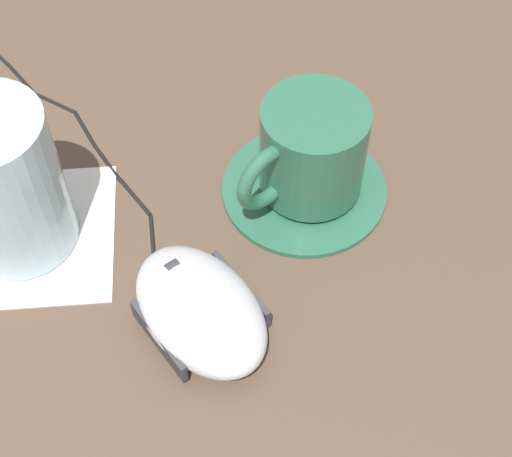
{
  "coord_description": "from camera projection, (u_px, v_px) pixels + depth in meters",
  "views": [
    {
      "loc": [
        -0.37,
        0.06,
        0.45
      ],
      "look_at": [
        -0.07,
        -0.03,
        0.03
      ],
      "focal_mm": 55.0,
      "sensor_mm": 36.0,
      "label": 1
    }
  ],
  "objects": [
    {
      "name": "mouse_cable",
      "position": [
        75.0,
        133.0,
        0.61
      ],
      "size": [
        0.27,
        0.1,
        0.0
      ],
      "color": "black",
      "rests_on": "ground"
    },
    {
      "name": "saucer",
      "position": [
        304.0,
        187.0,
        0.58
      ],
      "size": [
        0.12,
        0.12,
        0.01
      ],
      "primitive_type": "cylinder",
      "color": "#2D664C",
      "rests_on": "ground"
    },
    {
      "name": "coffee_cup",
      "position": [
        310.0,
        151.0,
        0.54
      ],
      "size": [
        0.07,
        0.1,
        0.07
      ],
      "color": "#2D664C",
      "rests_on": "saucer"
    },
    {
      "name": "drinking_glass",
      "position": [
        2.0,
        184.0,
        0.51
      ],
      "size": [
        0.08,
        0.08,
        0.11
      ],
      "primitive_type": "cylinder",
      "color": "silver",
      "rests_on": "napkin_under_glass"
    },
    {
      "name": "ground_plane",
      "position": [
        191.0,
        184.0,
        0.59
      ],
      "size": [
        3.0,
        3.0,
        0.0
      ],
      "primitive_type": "plane",
      "color": "brown"
    },
    {
      "name": "napkin_under_glass",
      "position": [
        30.0,
        235.0,
        0.56
      ],
      "size": [
        0.14,
        0.14,
        0.0
      ],
      "primitive_type": "cube",
      "rotation": [
        0.0,
        0.0,
        -0.22
      ],
      "color": "silver",
      "rests_on": "ground"
    },
    {
      "name": "computer_mouse",
      "position": [
        200.0,
        310.0,
        0.5
      ],
      "size": [
        0.13,
        0.1,
        0.04
      ],
      "color": "silver",
      "rests_on": "ground"
    }
  ]
}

